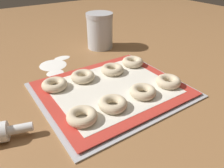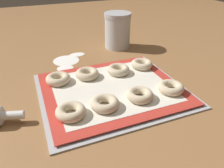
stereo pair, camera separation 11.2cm
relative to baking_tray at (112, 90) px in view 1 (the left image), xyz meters
name	(u,v)px [view 1 (the left image)]	position (x,y,z in m)	size (l,w,h in m)	color
ground_plane	(114,92)	(0.00, -0.01, 0.00)	(2.80, 2.80, 0.00)	olive
baking_tray	(112,90)	(0.00, 0.00, 0.00)	(0.41, 0.35, 0.01)	#B2B5BA
baking_mat	(112,88)	(0.00, 0.00, 0.01)	(0.38, 0.33, 0.00)	red
bagel_front_far_left	(82,116)	(-0.14, -0.08, 0.02)	(0.07, 0.07, 0.02)	beige
bagel_front_mid_left	(113,104)	(-0.05, -0.08, 0.02)	(0.07, 0.07, 0.02)	beige
bagel_front_mid_right	(143,92)	(0.05, -0.08, 0.02)	(0.07, 0.07, 0.02)	beige
bagel_front_far_right	(168,81)	(0.14, -0.08, 0.02)	(0.07, 0.07, 0.02)	beige
bagel_back_far_left	(55,85)	(-0.14, 0.09, 0.02)	(0.07, 0.07, 0.02)	beige
bagel_back_mid_left	(83,76)	(-0.05, 0.09, 0.02)	(0.07, 0.07, 0.02)	beige
bagel_back_mid_right	(112,69)	(0.05, 0.08, 0.02)	(0.07, 0.07, 0.02)	beige
bagel_back_far_right	(133,62)	(0.14, 0.09, 0.02)	(0.07, 0.07, 0.02)	beige
flour_canister	(100,31)	(0.15, 0.32, 0.07)	(0.11, 0.11, 0.14)	silver
flour_patch_near	(53,65)	(-0.08, 0.26, 0.00)	(0.10, 0.10, 0.00)	white
flour_patch_far	(62,58)	(-0.03, 0.30, 0.00)	(0.06, 0.04, 0.00)	white
flour_patch_side	(55,73)	(-0.10, 0.20, 0.00)	(0.06, 0.05, 0.00)	white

